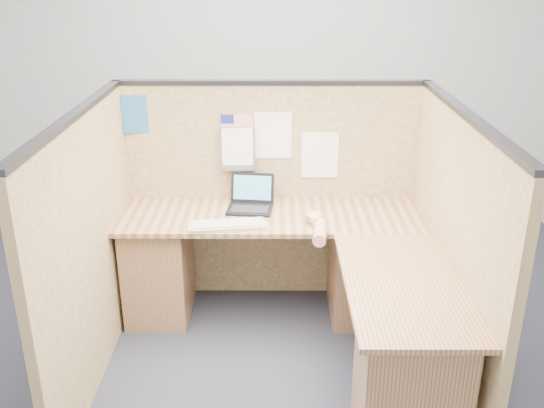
{
  "coord_description": "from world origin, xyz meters",
  "views": [
    {
      "loc": [
        0.01,
        -2.9,
        2.24
      ],
      "look_at": [
        0.0,
        0.5,
        0.87
      ],
      "focal_mm": 40.0,
      "sensor_mm": 36.0,
      "label": 1
    }
  ],
  "objects_px": {
    "mouse": "(315,219)",
    "keyboard": "(226,225)",
    "l_desk": "(302,291)",
    "laptop": "(250,200)"
  },
  "relations": [
    {
      "from": "mouse",
      "to": "keyboard",
      "type": "bearing_deg",
      "value": -173.04
    },
    {
      "from": "l_desk",
      "to": "keyboard",
      "type": "relative_size",
      "value": 4.02
    },
    {
      "from": "laptop",
      "to": "keyboard",
      "type": "height_order",
      "value": "laptop"
    },
    {
      "from": "l_desk",
      "to": "laptop",
      "type": "distance_m",
      "value": 0.72
    },
    {
      "from": "laptop",
      "to": "keyboard",
      "type": "relative_size",
      "value": 0.63
    },
    {
      "from": "laptop",
      "to": "mouse",
      "type": "xyz_separation_m",
      "value": [
        0.41,
        -0.26,
        -0.03
      ]
    },
    {
      "from": "l_desk",
      "to": "laptop",
      "type": "xyz_separation_m",
      "value": [
        -0.32,
        0.51,
        0.39
      ]
    },
    {
      "from": "laptop",
      "to": "keyboard",
      "type": "distance_m",
      "value": 0.35
    },
    {
      "from": "l_desk",
      "to": "mouse",
      "type": "bearing_deg",
      "value": 71.41
    },
    {
      "from": "keyboard",
      "to": "mouse",
      "type": "height_order",
      "value": "mouse"
    }
  ]
}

